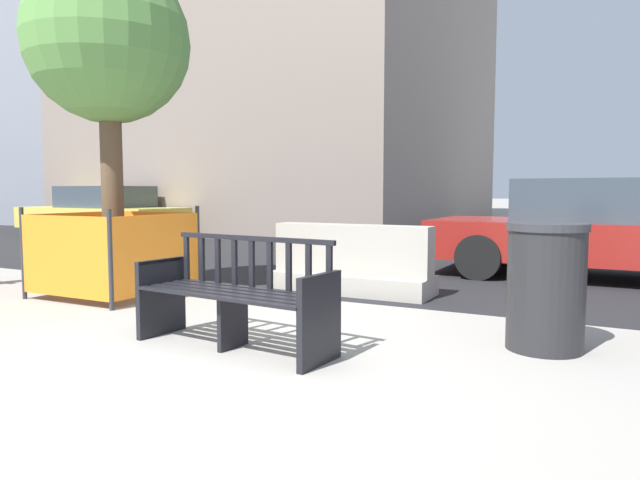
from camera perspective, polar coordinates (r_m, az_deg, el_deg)
name	(u,v)px	position (r m, az deg, el deg)	size (l,w,h in m)	color
ground_plane	(201,369)	(4.17, -11.85, -12.55)	(200.00, 200.00, 0.00)	gray
street_asphalt	(474,252)	(12.11, 15.18, -1.17)	(120.00, 12.00, 0.01)	black
street_bench	(235,298)	(4.59, -8.51, -5.79)	(1.73, 0.68, 0.88)	black
jersey_barrier_centre	(352,265)	(7.01, 3.18, -2.52)	(2.00, 0.69, 0.84)	#9E998E
street_tree	(108,45)	(7.47, -20.44, 17.84)	(1.90, 1.90, 3.95)	brown
construction_fence	(114,251)	(7.30, -19.88, -1.00)	(1.45, 1.45, 1.06)	#2D2D33
car_taxi_near	(103,212)	(16.37, -20.91, 2.59)	(4.76, 2.07, 1.38)	#DBC64C
car_sedan_mid	(593,229)	(8.99, 25.61, 1.01)	(4.36, 2.04, 1.42)	maroon
trash_bin	(546,286)	(4.81, 21.65, -4.32)	(0.61, 0.61, 1.00)	#232326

